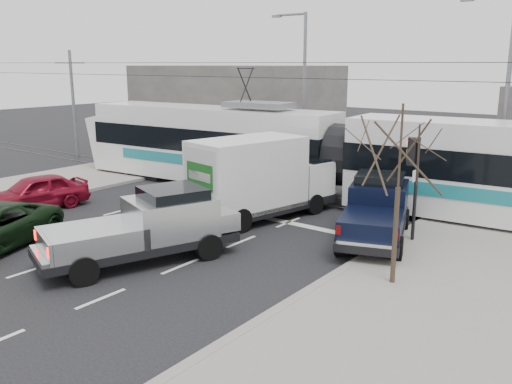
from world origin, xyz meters
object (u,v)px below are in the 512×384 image
Objects in this scene: tram at (343,157)px; silver_pickup at (150,226)px; box_truck at (259,179)px; street_lamp_far at (302,82)px; navy_pickup at (377,210)px; street_lamp_near at (503,89)px; traffic_signal at (414,167)px; red_car at (35,192)px; bare_tree at (400,155)px.

silver_pickup is (-1.30, -10.29, -0.97)m from tram.
tram is at bearing 84.57° from box_truck.
street_lamp_far is 1.57× the size of navy_pickup.
navy_pickup is (-1.93, -7.88, -3.99)m from street_lamp_near.
street_lamp_near is at bearing 62.18° from box_truck.
street_lamp_far is at bearing 131.14° from tram.
traffic_signal is at bearing -96.41° from street_lamp_near.
red_car is at bearing -166.82° from silver_pickup.
street_lamp_far reaches higher than traffic_signal.
box_truck reaches higher than silver_pickup.
navy_pickup is at bearing 72.86° from silver_pickup.
silver_pickup is 7.92m from navy_pickup.
box_truck is (-6.06, -0.75, -1.10)m from traffic_signal.
tram is 4.65m from box_truck.
tram reaches higher than silver_pickup.
box_truck is 1.57× the size of red_car.
navy_pickup is at bearing 16.32° from box_truck.
red_car is (-13.50, -5.07, -0.36)m from navy_pickup.
bare_tree reaches higher than navy_pickup.
bare_tree is at bearing -48.88° from street_lamp_far.
bare_tree is at bearing -88.58° from street_lamp_near.
tram reaches higher than bare_tree.
red_car is (-9.91, -9.12, -1.34)m from tram.
street_lamp_far is at bearing 127.12° from silver_pickup.
street_lamp_far is 8.89m from tram.
tram is 6.55× the size of red_car.
tram is at bearing 53.53° from red_car.
bare_tree is at bearing -77.50° from navy_pickup.
tram is (-4.67, 3.67, -0.64)m from traffic_signal.
bare_tree is 1.12× the size of red_car.
box_truck is (-1.40, -4.41, -0.46)m from tram.
red_car is at bearing -141.99° from tram.
bare_tree reaches higher than traffic_signal.
traffic_signal is at bearing 19.15° from box_truck.
silver_pickup is 8.70m from red_car.
street_lamp_near is 16.17m from silver_pickup.
red_car is at bearing -159.50° from traffic_signal.
navy_pickup reaches higher than silver_pickup.
street_lamp_near is 7.36m from tram.
street_lamp_near is (0.84, 7.50, 2.37)m from traffic_signal.
navy_pickup is 14.42m from red_car.
traffic_signal reaches higher than navy_pickup.
red_car is at bearing -138.97° from box_truck.
box_truck is 1.22× the size of navy_pickup.
bare_tree is 0.17× the size of tram.
traffic_signal is 7.91m from street_lamp_near.
street_lamp_near reaches higher than silver_pickup.
street_lamp_far is (-11.50, 2.00, 0.00)m from street_lamp_near.
street_lamp_near reaches higher than navy_pickup.
street_lamp_near is at bearing -9.87° from street_lamp_far.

